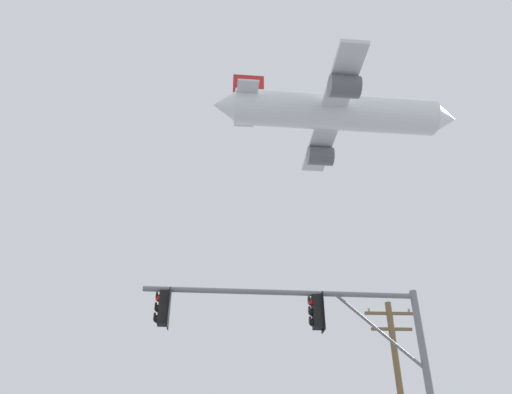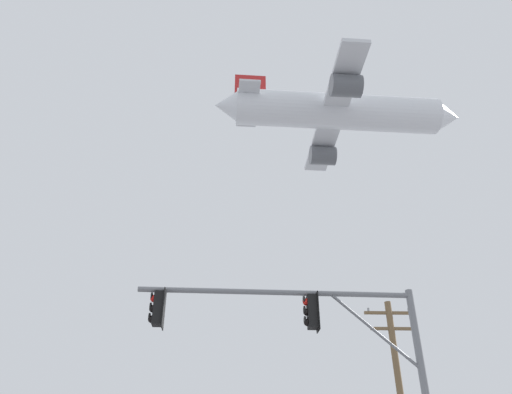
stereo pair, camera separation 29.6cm
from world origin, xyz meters
name	(u,v)px [view 1 (the left image)]	position (x,y,z in m)	size (l,w,h in m)	color
signal_pole_near	(322,340)	(1.91, 6.86, 4.66)	(7.55, 0.63, 6.09)	slate
airplane	(336,113)	(9.93, 34.86, 36.41)	(26.95, 20.82, 7.36)	white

